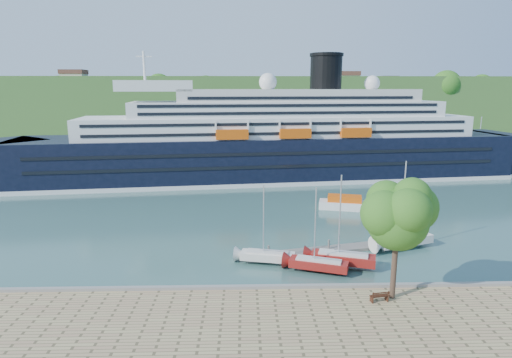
% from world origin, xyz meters
% --- Properties ---
extents(ground, '(400.00, 400.00, 0.00)m').
position_xyz_m(ground, '(0.00, 0.00, 0.00)').
color(ground, '#305650').
rests_on(ground, ground).
extents(far_hillside, '(400.00, 50.00, 24.00)m').
position_xyz_m(far_hillside, '(0.00, 145.00, 12.00)').
color(far_hillside, '#346327').
rests_on(far_hillside, ground).
extents(quay_coping, '(220.00, 0.50, 0.30)m').
position_xyz_m(quay_coping, '(0.00, -0.20, 1.15)').
color(quay_coping, slate).
rests_on(quay_coping, promenade).
extents(cruise_ship, '(121.66, 31.81, 27.04)m').
position_xyz_m(cruise_ship, '(-0.61, 54.91, 13.52)').
color(cruise_ship, black).
rests_on(cruise_ship, ground).
extents(park_bench, '(1.84, 1.02, 1.12)m').
position_xyz_m(park_bench, '(6.25, -3.03, 1.56)').
color(park_bench, '#412012').
rests_on(park_bench, promenade).
extents(promenade_tree, '(7.25, 7.25, 12.02)m').
position_xyz_m(promenade_tree, '(7.66, -2.34, 7.01)').
color(promenade_tree, '#2B5F19').
rests_on(promenade_tree, promenade).
extents(floating_pontoon, '(17.29, 6.00, 0.38)m').
position_xyz_m(floating_pontoon, '(2.72, 11.02, 0.19)').
color(floating_pontoon, gray).
rests_on(floating_pontoon, ground).
extents(sailboat_white_near, '(7.02, 3.26, 8.75)m').
position_xyz_m(sailboat_white_near, '(-3.11, 7.98, 4.38)').
color(sailboat_white_near, silver).
rests_on(sailboat_white_near, ground).
extents(sailboat_red, '(7.21, 4.13, 9.00)m').
position_xyz_m(sailboat_red, '(2.30, 5.49, 4.50)').
color(sailboat_red, maroon).
rests_on(sailboat_red, ground).
extents(sailboat_white_far, '(8.48, 4.93, 10.59)m').
position_xyz_m(sailboat_white_far, '(14.21, 12.34, 5.29)').
color(sailboat_white_far, silver).
rests_on(sailboat_white_far, ground).
extents(tender_launch, '(8.73, 4.68, 2.29)m').
position_xyz_m(tender_launch, '(10.83, 30.20, 1.15)').
color(tender_launch, '#D4510C').
rests_on(tender_launch, ground).
extents(sailboat_extra, '(8.05, 4.38, 10.02)m').
position_xyz_m(sailboat_extra, '(5.27, 6.79, 5.01)').
color(sailboat_extra, maroon).
rests_on(sailboat_extra, ground).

